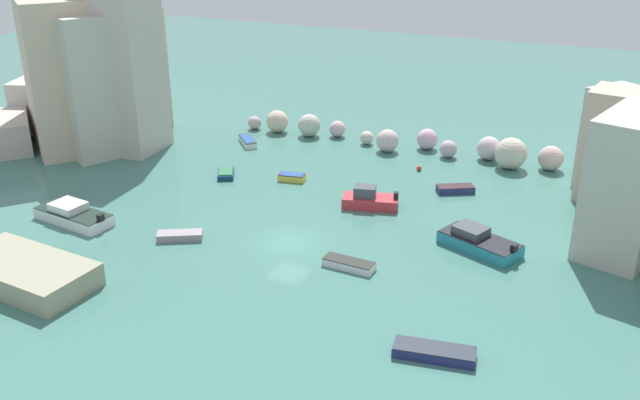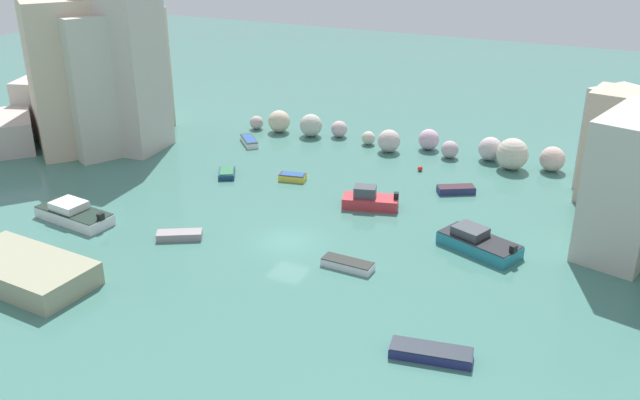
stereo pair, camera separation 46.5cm
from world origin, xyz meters
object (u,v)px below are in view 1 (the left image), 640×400
object	(u,v)px
moored_boat_5	(434,352)
moored_boat_9	(369,200)
moored_boat_7	(73,215)
moored_boat_8	(478,242)
moored_boat_0	(248,141)
moored_boat_3	(349,264)
moored_boat_4	(292,177)
stone_dock	(25,272)
moored_boat_1	(180,236)
moored_boat_2	(455,189)
moored_boat_6	(226,173)
channel_buoy	(419,168)

from	to	relation	value
moored_boat_5	moored_boat_9	size ratio (longest dim) A/B	0.98
moored_boat_5	moored_boat_7	bearing A→B (deg)	-19.39
moored_boat_8	moored_boat_0	bearing A→B (deg)	-4.67
moored_boat_3	moored_boat_4	world-z (taller)	moored_boat_4
moored_boat_7	stone_dock	bearing A→B (deg)	121.35
moored_boat_0	moored_boat_9	size ratio (longest dim) A/B	0.68
moored_boat_1	moored_boat_4	distance (m)	13.31
moored_boat_2	moored_boat_8	bearing A→B (deg)	83.54
stone_dock	moored_boat_3	xyz separation A→B (m)	(17.66, 9.92, -0.48)
moored_boat_6	moored_boat_8	bearing A→B (deg)	49.88
stone_dock	moored_boat_3	distance (m)	20.26
moored_boat_0	moored_boat_4	xyz separation A→B (m)	(8.04, -6.70, -0.00)
moored_boat_0	moored_boat_3	xyz separation A→B (m)	(18.07, -18.82, -0.04)
channel_buoy	moored_boat_3	world-z (taller)	moored_boat_3
moored_boat_0	moored_boat_4	distance (m)	10.47
moored_boat_3	moored_boat_6	world-z (taller)	moored_boat_3
stone_dock	moored_boat_7	world-z (taller)	stone_dock
moored_boat_1	moored_boat_5	distance (m)	20.89
moored_boat_6	moored_boat_7	bearing A→B (deg)	-52.61
moored_boat_8	moored_boat_9	size ratio (longest dim) A/B	1.31
moored_boat_6	moored_boat_7	size ratio (longest dim) A/B	0.42
moored_boat_3	moored_boat_8	bearing A→B (deg)	43.18
moored_boat_1	moored_boat_6	world-z (taller)	moored_boat_1
moored_boat_8	moored_boat_1	bearing A→B (deg)	42.06
moored_boat_7	moored_boat_6	bearing A→B (deg)	-106.39
moored_boat_0	stone_dock	bearing A→B (deg)	-41.63
moored_boat_9	moored_boat_8	bearing A→B (deg)	143.97
channel_buoy	moored_boat_0	xyz separation A→B (m)	(-17.23, 0.11, 0.09)
moored_boat_1	moored_boat_9	distance (m)	14.74
moored_boat_1	moored_boat_3	bearing A→B (deg)	-24.40
moored_boat_0	moored_boat_5	bearing A→B (deg)	2.33
moored_boat_7	channel_buoy	bearing A→B (deg)	-127.06
moored_boat_1	moored_boat_5	world-z (taller)	moored_boat_5
moored_boat_6	moored_boat_7	distance (m)	13.64
moored_boat_0	moored_boat_2	distance (m)	21.62
moored_boat_3	moored_boat_7	bearing A→B (deg)	-172.25
moored_boat_2	moored_boat_8	size ratio (longest dim) A/B	0.53
moored_boat_3	moored_boat_4	size ratio (longest dim) A/B	1.46
moored_boat_1	moored_boat_2	world-z (taller)	moored_boat_2
moored_boat_0	moored_boat_8	world-z (taller)	moored_boat_8
moored_boat_2	moored_boat_9	bearing A→B (deg)	16.94
moored_boat_4	moored_boat_7	size ratio (longest dim) A/B	0.37
moored_boat_5	moored_boat_4	bearing A→B (deg)	-56.34
moored_boat_3	moored_boat_6	bearing A→B (deg)	148.65
stone_dock	channel_buoy	world-z (taller)	stone_dock
channel_buoy	moored_boat_6	size ratio (longest dim) A/B	0.16
moored_boat_7	moored_boat_9	distance (m)	22.21
moored_boat_3	moored_boat_8	world-z (taller)	moored_boat_8
stone_dock	moored_boat_9	bearing A→B (deg)	51.55
moored_boat_8	stone_dock	bearing A→B (deg)	55.09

